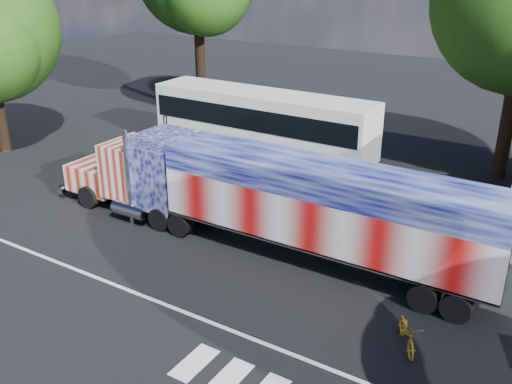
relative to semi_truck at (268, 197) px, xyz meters
The scene contains 6 objects.
ground 3.29m from the semi_truck, 113.63° to the right, with size 100.00×100.00×0.00m, color black.
lane_markings 6.45m from the semi_truck, 83.23° to the right, with size 30.00×2.67×0.01m.
semi_truck is the anchor object (origin of this frame).
coach_bus 10.71m from the semi_truck, 122.52° to the left, with size 12.99×3.02×3.78m.
woman 7.03m from the semi_truck, behind, with size 0.61×0.40×1.68m, color slate.
bicycle 7.58m from the semi_truck, 25.05° to the right, with size 0.63×1.80×0.94m, color gold.
Camera 1 is at (11.26, -14.99, 10.82)m, focal length 40.00 mm.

